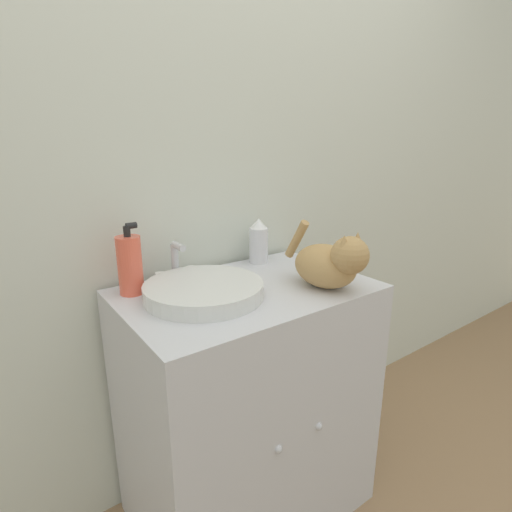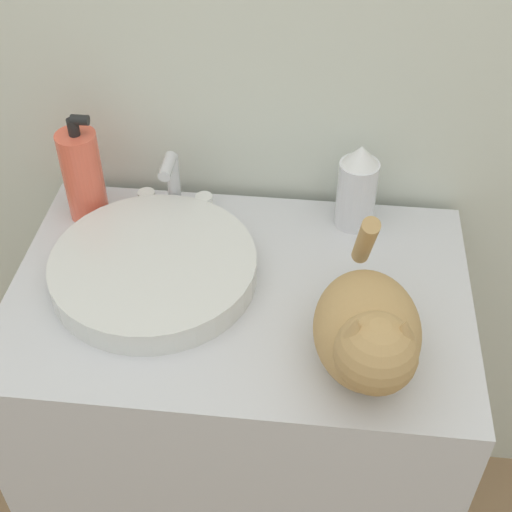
% 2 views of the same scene
% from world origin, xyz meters
% --- Properties ---
extents(vanity_cabinet, '(0.77, 0.52, 0.84)m').
position_xyz_m(vanity_cabinet, '(0.00, 0.25, 0.42)').
color(vanity_cabinet, silver).
rests_on(vanity_cabinet, ground_plane).
extents(sink_basin, '(0.35, 0.35, 0.04)m').
position_xyz_m(sink_basin, '(-0.15, 0.27, 0.86)').
color(sink_basin, silver).
rests_on(sink_basin, vanity_cabinet).
extents(faucet, '(0.14, 0.08, 0.13)m').
position_xyz_m(faucet, '(-0.15, 0.45, 0.89)').
color(faucet, silver).
rests_on(faucet, vanity_cabinet).
extents(cat, '(0.17, 0.32, 0.20)m').
position_xyz_m(cat, '(0.20, 0.11, 0.92)').
color(cat, tan).
rests_on(cat, vanity_cabinet).
extents(soap_bottle, '(0.07, 0.07, 0.21)m').
position_xyz_m(soap_bottle, '(-0.30, 0.42, 0.93)').
color(soap_bottle, '#EF6047').
rests_on(soap_bottle, vanity_cabinet).
extents(spray_bottle, '(0.07, 0.07, 0.17)m').
position_xyz_m(spray_bottle, '(0.19, 0.45, 0.92)').
color(spray_bottle, silver).
rests_on(spray_bottle, vanity_cabinet).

